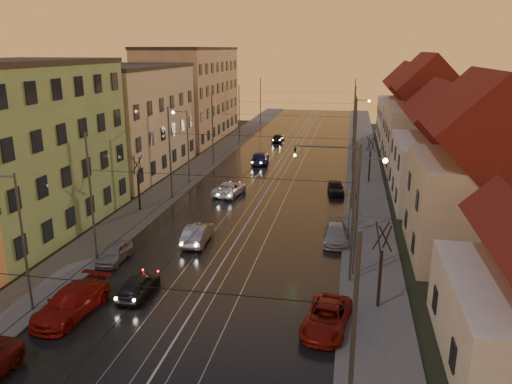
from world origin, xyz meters
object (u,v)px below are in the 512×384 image
Objects in this scene: street_lamp_2 at (185,139)px; parked_right_1 at (336,234)px; driving_car_4 at (278,138)px; driving_car_3 at (260,158)px; traffic_light_mast at (346,177)px; parked_right_2 at (336,188)px; street_lamp_3 at (358,123)px; parked_left_2 at (71,302)px; street_lamp_0 at (17,229)px; street_lamp_1 at (362,204)px; parked_left_3 at (114,253)px; driving_car_0 at (138,285)px; driving_car_1 at (198,234)px; driving_car_2 at (230,189)px; parked_right_0 at (327,318)px.

parked_right_1 is (16.58, -14.22, -4.24)m from street_lamp_2.
driving_car_3 is at bearing 92.76° from driving_car_4.
parked_right_2 is at bearing 95.16° from traffic_light_mast.
street_lamp_3 reaches higher than parked_left_2.
parked_right_2 is (16.11, 26.94, -4.23)m from street_lamp_0.
street_lamp_0 is 19.89m from street_lamp_1.
parked_left_3 is (1.70, -20.74, -4.26)m from street_lamp_2.
driving_car_3 is at bearing -90.57° from driving_car_0.
driving_car_1 is 12.91m from driving_car_2.
driving_car_2 reaches higher than parked_right_2.
street_lamp_0 is 13.88m from driving_car_1.
parked_right_0 is (10.89, -23.25, -0.02)m from driving_car_2.
parked_left_3 is (-16.51, -36.74, -4.26)m from street_lamp_3.
parked_right_1 is at bearing -103.20° from traffic_light_mast.
driving_car_4 reaches higher than driving_car_0.
driving_car_1 reaches higher than parked_right_1.
driving_car_4 is 54.64m from parked_left_2.
driving_car_1 is 12.11m from parked_left_2.
street_lamp_0 is 2.04× the size of driving_car_4.
driving_car_4 is 0.74× the size of parked_left_2.
street_lamp_1 is 1.00× the size of street_lamp_2.
parked_right_1 is at bearing -93.09° from street_lamp_3.
street_lamp_1 is 8.11m from parked_right_0.
parked_left_2 is at bearing 78.51° from driving_car_3.
driving_car_1 is 18.16m from parked_right_2.
parked_left_3 is at bearing -85.32° from street_lamp_2.
street_lamp_0 reaches higher than parked_left_2.
parked_right_2 is at bearing -97.01° from street_lamp_3.
driving_car_1 reaches higher than parked_left_3.
street_lamp_2 is 13.36m from driving_car_3.
parked_right_2 is (-0.47, 13.16, 0.01)m from parked_right_1.
street_lamp_2 reaches higher than parked_right_0.
street_lamp_3 is at bearing -114.85° from driving_car_2.
driving_car_4 is 1.02× the size of parked_right_2.
parked_right_1 is at bearing 105.76° from street_lamp_1.
street_lamp_1 is (18.21, 8.00, 0.00)m from street_lamp_0.
parked_left_2 is at bearing 89.33° from driving_car_4.
parked_left_2 is 7.24m from parked_left_3.
driving_car_4 is at bearing 102.81° from parked_right_1.
driving_car_1 is 1.01× the size of parked_right_1.
street_lamp_0 is at bearing 29.34° from driving_car_0.
parked_left_2 is 1.38× the size of parked_right_2.
driving_car_1 is 1.14× the size of driving_car_4.
parked_right_2 is at bearing 122.89° from driving_car_3.
street_lamp_1 is 1.64× the size of driving_car_2.
parked_right_1 is (0.02, 12.50, -0.01)m from parked_right_0.
street_lamp_0 is at bearing -167.87° from parked_right_0.
driving_car_2 reaches higher than driving_car_0.
street_lamp_2 is 31.72m from parked_right_0.
parked_left_2 is at bearing -136.93° from parked_right_1.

